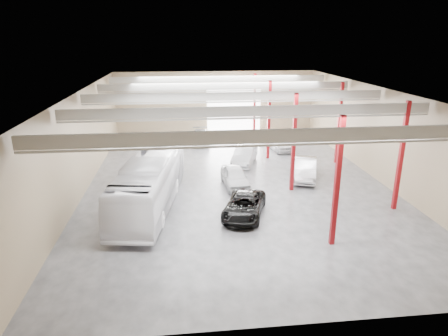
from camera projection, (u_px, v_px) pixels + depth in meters
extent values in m
cube|color=#3F3F43|center=(236.00, 182.00, 30.53)|extent=(22.00, 32.00, 0.01)
cube|color=#B2B2AD|center=(237.00, 90.00, 28.33)|extent=(22.00, 32.00, 0.12)
cube|color=#7F654F|center=(216.00, 103.00, 44.53)|extent=(22.00, 0.12, 7.00)
cube|color=#7F654F|center=(299.00, 245.00, 14.34)|extent=(22.00, 0.12, 7.00)
cube|color=#7F654F|center=(83.00, 142.00, 28.26)|extent=(0.12, 32.00, 7.00)
cube|color=#7F654F|center=(378.00, 134.00, 30.60)|extent=(0.12, 32.00, 7.00)
cube|color=white|center=(234.00, 112.00, 44.91)|extent=(6.00, 0.20, 5.00)
cube|color=maroon|center=(337.00, 183.00, 20.40)|extent=(0.25, 0.25, 7.00)
cube|color=maroon|center=(294.00, 143.00, 27.95)|extent=(0.25, 0.25, 7.00)
cube|color=maroon|center=(269.00, 120.00, 35.50)|extent=(0.25, 0.25, 7.00)
cube|color=maroon|center=(254.00, 107.00, 42.10)|extent=(0.25, 0.25, 7.00)
cube|color=maroon|center=(401.00, 157.00, 24.79)|extent=(0.25, 0.25, 7.00)
cube|color=maroon|center=(339.00, 124.00, 34.22)|extent=(0.25, 0.25, 7.00)
cube|color=#A9A9A5|center=(276.00, 136.00, 17.15)|extent=(21.60, 0.15, 0.60)
cube|color=#A9A9A5|center=(276.00, 145.00, 17.28)|extent=(21.60, 0.10, 0.10)
cube|color=#A9A9A5|center=(251.00, 111.00, 22.81)|extent=(21.60, 0.15, 0.60)
cube|color=#A9A9A5|center=(251.00, 118.00, 22.94)|extent=(21.60, 0.10, 0.10)
cube|color=#A9A9A5|center=(237.00, 96.00, 28.47)|extent=(21.60, 0.15, 0.60)
cube|color=#A9A9A5|center=(236.00, 102.00, 28.60)|extent=(21.60, 0.10, 0.10)
cube|color=#A9A9A5|center=(227.00, 86.00, 34.13)|extent=(21.60, 0.15, 0.60)
cube|color=#A9A9A5|center=(227.00, 91.00, 34.26)|extent=(21.60, 0.10, 0.10)
cube|color=#A9A9A5|center=(219.00, 79.00, 39.79)|extent=(21.60, 0.15, 0.60)
cube|color=#A9A9A5|center=(220.00, 83.00, 39.92)|extent=(21.60, 0.10, 0.10)
imported|color=white|center=(150.00, 182.00, 25.78)|extent=(4.55, 12.20, 3.32)
imported|color=black|center=(244.00, 206.00, 24.63)|extent=(3.66, 5.29, 1.34)
imported|color=silver|center=(235.00, 177.00, 29.53)|extent=(2.00, 4.40, 1.47)
imported|color=silver|center=(244.00, 156.00, 34.69)|extent=(3.05, 4.85, 1.51)
imported|color=gray|center=(201.00, 137.00, 41.43)|extent=(2.08, 4.65, 1.32)
imported|color=silver|center=(305.00, 169.00, 31.13)|extent=(3.13, 5.13, 1.60)
imported|color=silver|center=(279.00, 143.00, 39.03)|extent=(2.34, 4.44, 1.44)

